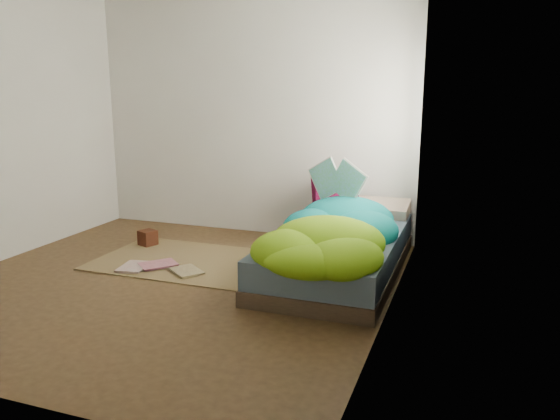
{
  "coord_description": "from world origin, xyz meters",
  "views": [
    {
      "loc": [
        2.26,
        -3.62,
        1.55
      ],
      "look_at": [
        0.69,
        0.75,
        0.5
      ],
      "focal_mm": 35.0,
      "sensor_mm": 36.0,
      "label": 1
    }
  ],
  "objects_px": {
    "wooden_box": "(148,238)",
    "open_book": "(336,169)",
    "bed": "(338,254)",
    "pillow_magenta": "(335,192)",
    "floor_book_b": "(154,261)",
    "floor_book_a": "(122,266)"
  },
  "relations": [
    {
      "from": "wooden_box",
      "to": "floor_book_b",
      "type": "height_order",
      "value": "wooden_box"
    },
    {
      "from": "wooden_box",
      "to": "floor_book_a",
      "type": "relative_size",
      "value": 0.48
    },
    {
      "from": "bed",
      "to": "pillow_magenta",
      "type": "relative_size",
      "value": 4.66
    },
    {
      "from": "wooden_box",
      "to": "pillow_magenta",
      "type": "bearing_deg",
      "value": 18.64
    },
    {
      "from": "floor_book_a",
      "to": "bed",
      "type": "bearing_deg",
      "value": 7.64
    },
    {
      "from": "bed",
      "to": "wooden_box",
      "type": "relative_size",
      "value": 13.64
    },
    {
      "from": "wooden_box",
      "to": "floor_book_b",
      "type": "bearing_deg",
      "value": -51.64
    },
    {
      "from": "bed",
      "to": "wooden_box",
      "type": "height_order",
      "value": "bed"
    },
    {
      "from": "open_book",
      "to": "floor_book_b",
      "type": "bearing_deg",
      "value": -133.39
    },
    {
      "from": "wooden_box",
      "to": "open_book",
      "type": "bearing_deg",
      "value": 7.72
    },
    {
      "from": "open_book",
      "to": "bed",
      "type": "bearing_deg",
      "value": -51.79
    },
    {
      "from": "floor_book_b",
      "to": "open_book",
      "type": "bearing_deg",
      "value": 67.38
    },
    {
      "from": "wooden_box",
      "to": "floor_book_b",
      "type": "relative_size",
      "value": 0.48
    },
    {
      "from": "bed",
      "to": "open_book",
      "type": "bearing_deg",
      "value": 107.98
    },
    {
      "from": "pillow_magenta",
      "to": "open_book",
      "type": "bearing_deg",
      "value": -106.76
    },
    {
      "from": "pillow_magenta",
      "to": "wooden_box",
      "type": "relative_size",
      "value": 2.93
    },
    {
      "from": "bed",
      "to": "floor_book_b",
      "type": "relative_size",
      "value": 6.52
    },
    {
      "from": "open_book",
      "to": "floor_book_a",
      "type": "bearing_deg",
      "value": -130.46
    },
    {
      "from": "pillow_magenta",
      "to": "open_book",
      "type": "relative_size",
      "value": 0.87
    },
    {
      "from": "floor_book_a",
      "to": "wooden_box",
      "type": "bearing_deg",
      "value": 95.67
    },
    {
      "from": "pillow_magenta",
      "to": "bed",
      "type": "bearing_deg",
      "value": -105.38
    },
    {
      "from": "floor_book_a",
      "to": "open_book",
      "type": "bearing_deg",
      "value": 19.95
    }
  ]
}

